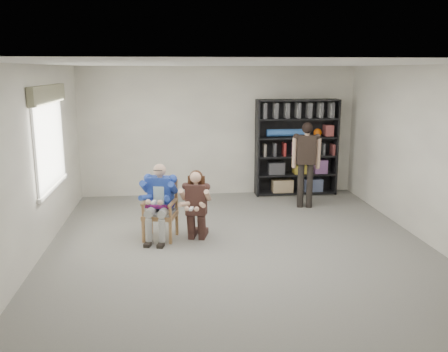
{
  "coord_description": "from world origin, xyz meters",
  "views": [
    {
      "loc": [
        -1.01,
        -6.78,
        2.71
      ],
      "look_at": [
        -0.2,
        0.6,
        1.05
      ],
      "focal_mm": 38.0,
      "sensor_mm": 36.0,
      "label": 1
    }
  ],
  "objects_px": {
    "seated_man": "(160,202)",
    "kneeling_woman": "(196,206)",
    "armchair": "(160,210)",
    "bookshelf": "(296,147)",
    "standing_man": "(306,166)"
  },
  "relations": [
    {
      "from": "bookshelf",
      "to": "standing_man",
      "type": "xyz_separation_m",
      "value": [
        -0.08,
        -1.07,
        -0.19
      ]
    },
    {
      "from": "armchair",
      "to": "seated_man",
      "type": "height_order",
      "value": "seated_man"
    },
    {
      "from": "kneeling_woman",
      "to": "armchair",
      "type": "bearing_deg",
      "value": -177.02
    },
    {
      "from": "armchair",
      "to": "seated_man",
      "type": "relative_size",
      "value": 0.77
    },
    {
      "from": "kneeling_woman",
      "to": "bookshelf",
      "type": "relative_size",
      "value": 0.55
    },
    {
      "from": "kneeling_woman",
      "to": "standing_man",
      "type": "relative_size",
      "value": 0.67
    },
    {
      "from": "armchair",
      "to": "kneeling_woman",
      "type": "relative_size",
      "value": 0.84
    },
    {
      "from": "seated_man",
      "to": "standing_man",
      "type": "relative_size",
      "value": 0.73
    },
    {
      "from": "seated_man",
      "to": "bookshelf",
      "type": "height_order",
      "value": "bookshelf"
    },
    {
      "from": "armchair",
      "to": "kneeling_woman",
      "type": "height_order",
      "value": "kneeling_woman"
    },
    {
      "from": "armchair",
      "to": "kneeling_woman",
      "type": "xyz_separation_m",
      "value": [
        0.58,
        -0.12,
        0.09
      ]
    },
    {
      "from": "seated_man",
      "to": "kneeling_woman",
      "type": "height_order",
      "value": "seated_man"
    },
    {
      "from": "armchair",
      "to": "bookshelf",
      "type": "distance_m",
      "value": 3.96
    },
    {
      "from": "armchair",
      "to": "seated_man",
      "type": "xyz_separation_m",
      "value": [
        0.0,
        0.0,
        0.15
      ]
    },
    {
      "from": "armchair",
      "to": "standing_man",
      "type": "distance_m",
      "value": 3.26
    }
  ]
}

